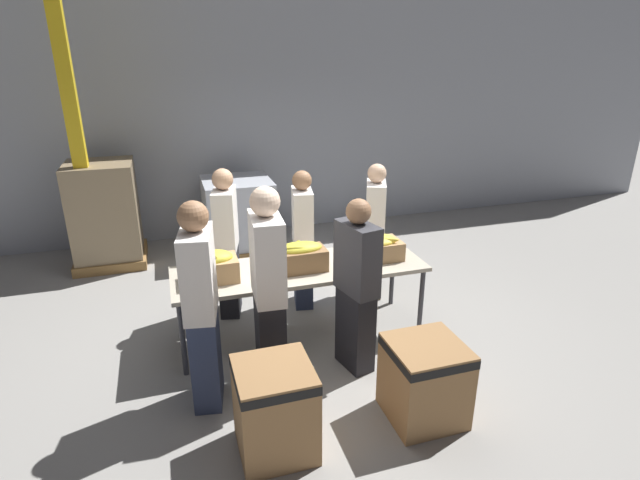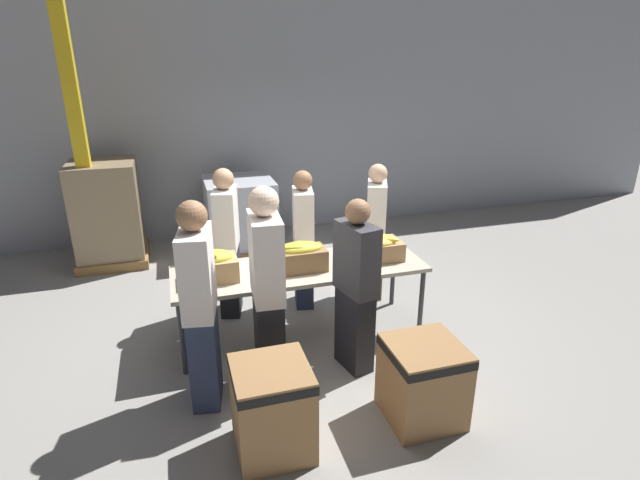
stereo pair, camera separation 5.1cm
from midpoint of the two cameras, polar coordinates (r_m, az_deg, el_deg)
The scene contains 17 objects.
ground_plane at distance 5.27m, azimuth -1.90°, elevation -10.70°, with size 30.00×30.00×0.00m, color gray.
wall_back at distance 7.84m, azimuth -8.73°, elevation 15.07°, with size 16.00×0.08×4.00m.
sorting_table at distance 4.94m, azimuth -1.99°, elevation -3.67°, with size 2.48×0.80×0.76m.
banana_box_0 at distance 4.71m, azimuth -11.74°, elevation -2.83°, with size 0.43×0.33×0.30m.
banana_box_1 at distance 4.81m, azimuth -2.02°, elevation -1.85°, with size 0.50×0.29×0.29m.
banana_box_2 at distance 5.10m, azimuth 6.93°, elevation -0.83°, with size 0.47×0.35×0.27m.
volunteer_0 at distance 5.81m, azimuth 6.61°, elevation 0.90°, with size 0.36×0.47×1.59m.
volunteer_1 at distance 5.44m, azimuth -10.24°, elevation -0.44°, with size 0.32×0.48×1.64m.
volunteer_2 at distance 4.42m, azimuth 4.43°, elevation -5.47°, with size 0.31×0.47×1.61m.
volunteer_3 at distance 4.15m, azimuth -5.67°, elevation -5.96°, with size 0.27×0.49×1.79m.
volunteer_4 at distance 5.54m, azimuth -1.65°, elevation -0.05°, with size 0.29×0.45×1.57m.
volunteer_5 at distance 4.06m, azimuth -13.16°, elevation -7.55°, with size 0.31×0.50×1.74m.
donation_bin_0 at distance 3.77m, azimuth -5.06°, elevation -18.38°, with size 0.54×0.54×0.70m.
donation_bin_1 at distance 4.13m, azimuth 12.05°, elevation -15.23°, with size 0.57×0.57×0.66m.
support_pillar at distance 6.89m, azimuth -25.96°, elevation 12.51°, with size 0.17×0.17×4.00m.
pallet_stack_0 at distance 7.33m, azimuth -22.88°, elevation 2.75°, with size 0.92×0.92×1.39m.
pallet_stack_1 at distance 7.28m, azimuth -8.88°, elevation 2.71°, with size 1.03×1.03×1.06m.
Camera 2 is at (-1.11, -4.36, 2.75)m, focal length 28.00 mm.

